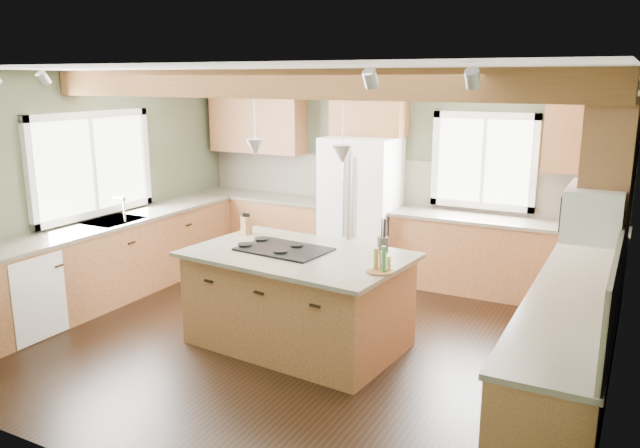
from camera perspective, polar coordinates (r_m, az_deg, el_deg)
The scene contains 37 objects.
floor at distance 6.34m, azimuth -1.83°, elevation -10.26°, with size 5.60×5.60×0.00m, color black.
ceiling at distance 5.81m, azimuth -2.02°, elevation 13.97°, with size 5.60×5.60×0.00m, color silver.
wall_back at distance 8.17m, azimuth 6.81°, elevation 4.52°, with size 5.60×5.60×0.00m, color #454B35.
wall_left at distance 7.70m, azimuth -20.38°, elevation 3.25°, with size 5.00×5.00×0.00m, color #454B35.
wall_right at distance 5.19m, azimuth 26.04°, elevation -1.78°, with size 5.00×5.00×0.00m, color #454B35.
ceiling_beam at distance 5.68m, azimuth -2.79°, elevation 12.67°, with size 5.55×0.26×0.26m, color brown.
soffit_trim at distance 7.98m, azimuth 6.79°, elevation 13.26°, with size 5.55×0.20×0.10m, color brown.
backsplash_back at distance 8.17m, azimuth 6.76°, elevation 3.88°, with size 5.58×0.03×0.58m, color brown.
backsplash_right at distance 5.26m, azimuth 25.80°, elevation -2.59°, with size 0.03×3.70×0.58m, color brown.
base_cab_back_left at distance 8.87m, azimuth -4.90°, elevation -0.41°, with size 2.02×0.60×0.88m, color brown.
counter_back_left at distance 8.77m, azimuth -4.96°, elevation 2.51°, with size 2.06×0.64×0.04m, color #463E33.
base_cab_back_right at distance 7.67m, azimuth 16.27°, elevation -3.09°, with size 2.62×0.60×0.88m, color brown.
counter_back_right at distance 7.55m, azimuth 16.49°, elevation 0.26°, with size 2.66×0.64×0.04m, color #463E33.
base_cab_left at distance 7.70m, azimuth -18.09°, elevation -3.15°, with size 0.60×3.70×0.88m, color brown.
counter_left at distance 7.59m, azimuth -18.34°, elevation 0.19°, with size 0.64×3.74×0.04m, color #463E33.
base_cab_right at distance 5.52m, azimuth 22.01°, elevation -9.98°, with size 0.60×3.70×0.88m, color brown.
counter_right at distance 5.36m, azimuth 22.43°, elevation -5.45°, with size 0.64×3.74×0.04m, color #463E33.
upper_cab_back_left at distance 8.85m, azimuth -5.76°, elevation 9.45°, with size 1.40×0.35×0.90m, color brown.
upper_cab_over_fridge at distance 8.04m, azimuth 4.49°, elevation 10.52°, with size 0.96×0.35×0.70m, color brown.
upper_cab_right at distance 5.98m, azimuth 25.35°, elevation 6.45°, with size 0.35×2.20×0.90m, color brown.
upper_cab_back_corner at distance 7.42m, azimuth 23.41°, elevation 7.72°, with size 0.90×0.35×0.90m, color brown.
window_left at distance 7.68m, azimuth -20.16°, elevation 5.14°, with size 0.04×1.60×1.05m, color white.
window_back at distance 7.78m, azimuth 14.77°, elevation 5.61°, with size 1.10×0.04×1.00m, color white.
sink at distance 7.59m, azimuth -18.34°, elevation 0.22°, with size 0.50×0.65×0.03m, color #262628.
faucet at distance 7.43m, azimuth -17.46°, elevation 1.17°, with size 0.02×0.02×0.28m, color #B2B2B7.
dishwasher at distance 6.90m, azimuth -25.76°, elevation -5.80°, with size 0.60×0.60×0.84m, color white.
oven at distance 4.35m, azimuth 19.91°, elevation -16.40°, with size 0.60×0.72×0.84m, color white.
microwave at distance 5.10m, azimuth 23.84°, elevation 1.07°, with size 0.40×0.70×0.38m, color white.
pendant_left at distance 5.97m, azimuth -5.93°, elevation 6.96°, with size 0.18×0.18×0.16m, color #B2B2B7.
pendant_right at distance 5.42m, azimuth 2.05°, elevation 6.39°, with size 0.18×0.18×0.16m, color #B2B2B7.
refrigerator at distance 8.01m, azimuth 3.75°, elevation 1.50°, with size 0.90×0.74×1.80m, color white.
island at distance 6.02m, azimuth -2.01°, elevation -7.05°, with size 1.92×1.17×0.88m, color brown.
island_top at distance 5.87m, azimuth -2.05°, elevation -2.83°, with size 2.05×1.30×0.04m, color #463E33.
cooktop at distance 5.96m, azimuth -3.31°, elevation -2.32°, with size 0.83×0.55×0.02m, color black.
knife_block at distance 6.60m, azimuth -6.75°, elevation -0.12°, with size 0.11×0.08×0.18m, color brown.
utensil_crock at distance 5.92m, azimuth 5.77°, elevation -1.86°, with size 0.11×0.11×0.14m, color #3A312E.
bottle_tray at distance 5.29m, azimuth 5.51°, elevation -3.24°, with size 0.24×0.24×0.22m, color brown, non-canonical shape.
Camera 1 is at (2.88, -5.05, 2.53)m, focal length 35.00 mm.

